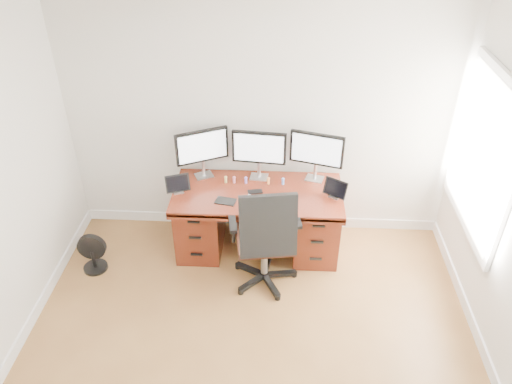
# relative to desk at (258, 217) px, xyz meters

# --- Properties ---
(back_wall) EXTENTS (4.00, 0.10, 2.70)m
(back_wall) POSITION_rel_desk_xyz_m (0.00, 0.42, 0.95)
(back_wall) COLOR silver
(back_wall) RESTS_ON ground
(desk) EXTENTS (1.70, 0.80, 0.75)m
(desk) POSITION_rel_desk_xyz_m (0.00, 0.00, 0.00)
(desk) COLOR #551D11
(desk) RESTS_ON ground
(office_chair) EXTENTS (0.71, 0.71, 1.17)m
(office_chair) POSITION_rel_desk_xyz_m (0.10, -0.54, -0.02)
(office_chair) COLOR black
(office_chair) RESTS_ON ground
(floor_fan) EXTENTS (0.29, 0.24, 0.42)m
(floor_fan) POSITION_rel_desk_xyz_m (-1.66, -0.43, -0.20)
(floor_fan) COLOR black
(floor_fan) RESTS_ON ground
(monitor_left) EXTENTS (0.51, 0.27, 0.53)m
(monitor_left) POSITION_rel_desk_xyz_m (-0.58, 0.24, 0.68)
(monitor_left) COLOR silver
(monitor_left) RESTS_ON desk
(monitor_center) EXTENTS (0.55, 0.16, 0.53)m
(monitor_center) POSITION_rel_desk_xyz_m (-0.00, 0.24, 0.68)
(monitor_center) COLOR silver
(monitor_center) RESTS_ON desk
(monitor_right) EXTENTS (0.54, 0.19, 0.53)m
(monitor_right) POSITION_rel_desk_xyz_m (0.58, 0.24, 0.68)
(monitor_right) COLOR silver
(monitor_right) RESTS_ON desk
(tablet_left) EXTENTS (0.25, 0.14, 0.19)m
(tablet_left) POSITION_rel_desk_xyz_m (-0.79, -0.08, 0.43)
(tablet_left) COLOR silver
(tablet_left) RESTS_ON desk
(tablet_right) EXTENTS (0.24, 0.19, 0.19)m
(tablet_right) POSITION_rel_desk_xyz_m (0.76, -0.08, 0.43)
(tablet_right) COLOR silver
(tablet_right) RESTS_ON desk
(keyboard) EXTENTS (0.31, 0.20, 0.01)m
(keyboard) POSITION_rel_desk_xyz_m (0.03, -0.20, 0.36)
(keyboard) COLOR white
(keyboard) RESTS_ON desk
(trackpad) EXTENTS (0.19, 0.19, 0.01)m
(trackpad) POSITION_rel_desk_xyz_m (0.26, -0.24, 0.35)
(trackpad) COLOR silver
(trackpad) RESTS_ON desk
(drawing_tablet) EXTENTS (0.22, 0.16, 0.01)m
(drawing_tablet) POSITION_rel_desk_xyz_m (-0.30, -0.22, 0.35)
(drawing_tablet) COLOR black
(drawing_tablet) RESTS_ON desk
(phone) EXTENTS (0.16, 0.10, 0.01)m
(phone) POSITION_rel_desk_xyz_m (-0.03, -0.04, 0.35)
(phone) COLOR black
(phone) RESTS_ON desk
(figurine_yellow) EXTENTS (0.03, 0.03, 0.08)m
(figurine_yellow) POSITION_rel_desk_xyz_m (-0.34, 0.12, 0.39)
(figurine_yellow) COLOR #CCBA62
(figurine_yellow) RESTS_ON desk
(figurine_pink) EXTENTS (0.03, 0.03, 0.08)m
(figurine_pink) POSITION_rel_desk_xyz_m (-0.25, 0.12, 0.39)
(figurine_pink) COLOR pink
(figurine_pink) RESTS_ON desk
(figurine_purple) EXTENTS (0.03, 0.03, 0.08)m
(figurine_purple) POSITION_rel_desk_xyz_m (-0.13, 0.12, 0.39)
(figurine_purple) COLOR #9872DF
(figurine_purple) RESTS_ON desk
(figurine_orange) EXTENTS (0.03, 0.03, 0.08)m
(figurine_orange) POSITION_rel_desk_xyz_m (0.10, 0.12, 0.39)
(figurine_orange) COLOR #FA9E4D
(figurine_orange) RESTS_ON desk
(figurine_blue) EXTENTS (0.03, 0.03, 0.08)m
(figurine_blue) POSITION_rel_desk_xyz_m (0.25, 0.12, 0.39)
(figurine_blue) COLOR #608FF4
(figurine_blue) RESTS_ON desk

